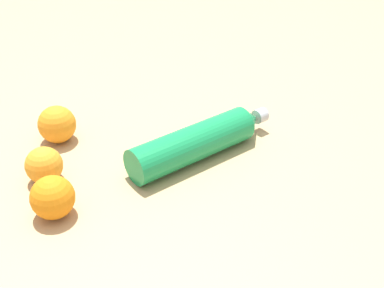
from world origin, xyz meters
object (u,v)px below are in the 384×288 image
at_px(water_bottle, 201,140).
at_px(orange_0, 53,197).
at_px(orange_1, 57,124).
at_px(orange_2, 44,164).

relative_size(water_bottle, orange_0, 4.10).
distance_m(water_bottle, orange_0, 0.28).
relative_size(orange_1, orange_2, 1.14).
height_order(water_bottle, orange_2, water_bottle).
bearing_deg(orange_2, orange_1, -91.47).
distance_m(orange_0, orange_1, 0.22).
xyz_separation_m(water_bottle, orange_1, (0.26, -0.07, 0.00)).
bearing_deg(water_bottle, orange_2, 157.78).
distance_m(water_bottle, orange_1, 0.27).
bearing_deg(orange_2, orange_0, 106.77).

